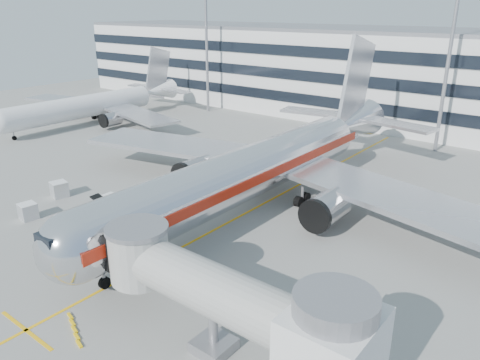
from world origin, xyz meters
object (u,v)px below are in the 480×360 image
Objects in this scene: belt_loader at (106,213)px; cargo_container_left at (110,202)px; main_jet at (264,165)px; cargo_container_right at (59,189)px; ramp_worker at (114,209)px; cargo_container_front at (28,211)px; baggage_tug at (90,225)px.

belt_loader reaches higher than cargo_container_left.
main_jet reaches higher than cargo_container_right.
ramp_worker is at bearing 1.49° from cargo_container_right.
cargo_container_front is 8.20m from ramp_worker.
cargo_container_right is (-18.27, -12.00, -3.40)m from main_jet.
cargo_container_front is (-15.55, -16.99, -3.45)m from main_jet.
baggage_tug reaches higher than cargo_container_front.
ramp_worker is (-0.91, 3.38, 0.06)m from baggage_tug.
baggage_tug is (1.48, -2.87, 0.26)m from belt_loader.
main_jet is 27.98× the size of ramp_worker.
baggage_tug is 1.83× the size of cargo_container_left.
main_jet reaches higher than ramp_worker.
baggage_tug is 3.50m from ramp_worker.
cargo_container_left is 0.84× the size of ramp_worker.
belt_loader reaches higher than baggage_tug.
cargo_container_left is 2.25m from ramp_worker.
main_jet is 27.49× the size of cargo_container_right.
baggage_tug reaches higher than cargo_container_left.
belt_loader is 2.13m from cargo_container_left.
cargo_container_left is at bearing 123.10° from baggage_tug.
baggage_tug is at bearing -62.75° from belt_loader.
cargo_container_left is at bearing 10.39° from cargo_container_right.
baggage_tug is 1.54× the size of ramp_worker.
cargo_container_right is at bearing -146.71° from main_jet.
cargo_container_front is at bearing -165.68° from baggage_tug.
ramp_worker reaches higher than cargo_container_right.
baggage_tug is (-8.32, -15.15, -3.38)m from main_jet.
belt_loader is 2.69× the size of cargo_container_front.
cargo_container_front is (-5.75, -4.71, 0.20)m from belt_loader.
main_jet is 16.13m from belt_loader.
belt_loader is at bearing -1.90° from cargo_container_right.
ramp_worker is (6.31, 5.23, 0.12)m from cargo_container_front.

